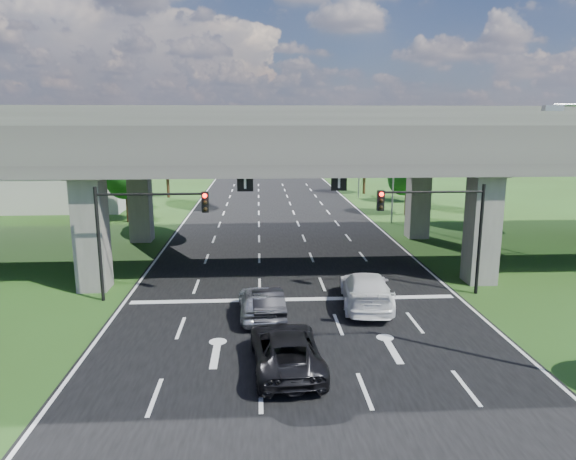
{
  "coord_description": "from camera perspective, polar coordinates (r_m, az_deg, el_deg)",
  "views": [
    {
      "loc": [
        -1.8,
        -22.09,
        9.16
      ],
      "look_at": [
        -0.11,
        6.99,
        3.04
      ],
      "focal_mm": 32.0,
      "sensor_mm": 36.0,
      "label": 1
    }
  ],
  "objects": [
    {
      "name": "tree_left_far",
      "position": [
        65.18,
        -13.3,
        8.03
      ],
      "size": [
        4.8,
        4.8,
        8.32
      ],
      "color": "black",
      "rests_on": "ground"
    },
    {
      "name": "streetlight_far",
      "position": [
        47.71,
        11.23,
        7.67
      ],
      "size": [
        3.38,
        0.25,
        10.0
      ],
      "color": "gray",
      "rests_on": "ground"
    },
    {
      "name": "tree_left_near",
      "position": [
        49.79,
        -17.54,
        6.33
      ],
      "size": [
        4.5,
        4.5,
        7.8
      ],
      "color": "black",
      "rests_on": "ground"
    },
    {
      "name": "car_white",
      "position": [
        26.36,
        8.66,
        -6.57
      ],
      "size": [
        3.01,
        6.1,
        1.71
      ],
      "primitive_type": "imported",
      "rotation": [
        0.0,
        0.0,
        3.03
      ],
      "color": "silver",
      "rests_on": "road"
    },
    {
      "name": "tree_right_far",
      "position": [
        67.66,
        8.58,
        8.07
      ],
      "size": [
        4.5,
        4.5,
        7.8
      ],
      "color": "black",
      "rests_on": "ground"
    },
    {
      "name": "car_silver",
      "position": [
        24.74,
        -3.37,
        -7.94
      ],
      "size": [
        2.02,
        4.51,
        1.5
      ],
      "primitive_type": "imported",
      "rotation": [
        0.0,
        0.0,
        3.2
      ],
      "color": "silver",
      "rests_on": "road"
    },
    {
      "name": "tree_left_mid",
      "position": [
        58.32,
        -18.48,
        6.36
      ],
      "size": [
        3.91,
        3.9,
        6.76
      ],
      "color": "black",
      "rests_on": "ground"
    },
    {
      "name": "tree_right_near",
      "position": [
        52.45,
        13.22,
        6.46
      ],
      "size": [
        4.2,
        4.2,
        7.28
      ],
      "color": "black",
      "rests_on": "ground"
    },
    {
      "name": "tree_right_mid",
      "position": [
        60.97,
        13.81,
        6.85
      ],
      "size": [
        3.91,
        3.9,
        6.76
      ],
      "color": "black",
      "rests_on": "ground"
    },
    {
      "name": "signal_right",
      "position": [
        28.19,
        16.7,
        1.21
      ],
      "size": [
        5.76,
        0.54,
        6.0
      ],
      "color": "black",
      "rests_on": "ground"
    },
    {
      "name": "overpass",
      "position": [
        34.16,
        -0.3,
        9.8
      ],
      "size": [
        80.0,
        15.0,
        10.0
      ],
      "color": "#393734",
      "rests_on": "ground"
    },
    {
      "name": "car_dark",
      "position": [
        24.73,
        -2.35,
        -8.07
      ],
      "size": [
        1.75,
        4.33,
        1.4
      ],
      "primitive_type": "imported",
      "rotation": [
        0.0,
        0.0,
        3.21
      ],
      "color": "black",
      "rests_on": "road"
    },
    {
      "name": "streetlight_beyond",
      "position": [
        63.3,
        7.61,
        8.77
      ],
      "size": [
        3.38,
        0.25,
        10.0
      ],
      "color": "gray",
      "rests_on": "ground"
    },
    {
      "name": "signal_left",
      "position": [
        27.18,
        -16.07,
        0.86
      ],
      "size": [
        5.76,
        0.54,
        6.0
      ],
      "color": "black",
      "rests_on": "ground"
    },
    {
      "name": "car_trailing",
      "position": [
        19.82,
        -0.21,
        -13.14
      ],
      "size": [
        2.81,
        5.52,
        1.5
      ],
      "primitive_type": "imported",
      "rotation": [
        0.0,
        0.0,
        3.2
      ],
      "color": "black",
      "rests_on": "road"
    },
    {
      "name": "warehouse",
      "position": [
        62.42,
        -26.17,
        4.07
      ],
      "size": [
        20.0,
        10.0,
        4.0
      ],
      "primitive_type": "cube",
      "color": "#9E9E99",
      "rests_on": "ground"
    },
    {
      "name": "ground",
      "position": [
        23.98,
        1.26,
        -10.59
      ],
      "size": [
        160.0,
        160.0,
        0.0
      ],
      "primitive_type": "plane",
      "color": "#243F14",
      "rests_on": "ground"
    },
    {
      "name": "road",
      "position": [
        33.41,
        -0.1,
        -4.01
      ],
      "size": [
        18.0,
        120.0,
        0.03
      ],
      "primitive_type": "cube",
      "color": "black",
      "rests_on": "ground"
    }
  ]
}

